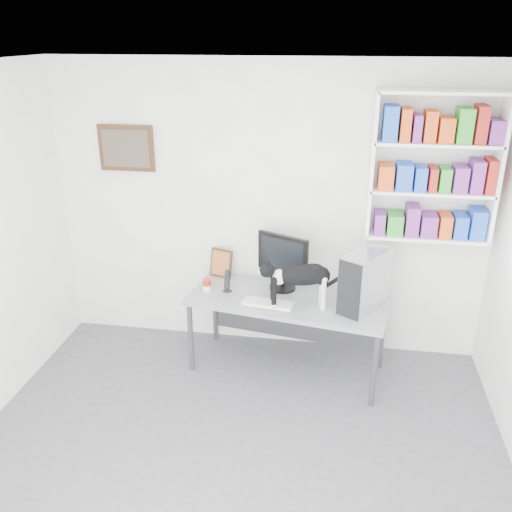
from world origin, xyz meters
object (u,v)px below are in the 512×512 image
object	(u,v)px
pc_tower	(365,280)
leaning_print	(221,263)
desk	(287,335)
monitor	(283,262)
keyboard	(268,303)
speaker	(227,281)
bookshelf	(434,168)
cat	(300,286)
soup_can	(207,285)

from	to	relation	value
pc_tower	leaning_print	xyz separation A→B (m)	(-1.32, 0.42, -0.11)
desk	monitor	world-z (taller)	monitor
keyboard	speaker	size ratio (longest dim) A/B	2.08
speaker	leaning_print	distance (m)	0.34
bookshelf	pc_tower	bearing A→B (deg)	-142.08
keyboard	monitor	bearing A→B (deg)	83.42
desk	cat	world-z (taller)	cat
soup_can	cat	world-z (taller)	cat
bookshelf	soup_can	xyz separation A→B (m)	(-1.88, -0.30, -1.08)
cat	bookshelf	bearing A→B (deg)	13.25
monitor	soup_can	distance (m)	0.72
speaker	leaning_print	world-z (taller)	leaning_print
bookshelf	monitor	xyz separation A→B (m)	(-1.21, -0.15, -0.87)
leaning_print	cat	size ratio (longest dim) A/B	0.42
desk	cat	size ratio (longest dim) A/B	2.58
speaker	keyboard	bearing A→B (deg)	-6.90
soup_can	desk	bearing A→B (deg)	-3.72
desk	cat	bearing A→B (deg)	-42.49
speaker	cat	world-z (taller)	cat
speaker	soup_can	distance (m)	0.19
bookshelf	pc_tower	distance (m)	1.09
speaker	soup_can	world-z (taller)	speaker
desk	soup_can	xyz separation A→B (m)	(-0.73, 0.05, 0.41)
bookshelf	keyboard	world-z (taller)	bookshelf
desk	soup_can	world-z (taller)	soup_can
pc_tower	cat	xyz separation A→B (m)	(-0.53, -0.11, -0.04)
speaker	leaning_print	bearing A→B (deg)	132.14
desk	keyboard	world-z (taller)	keyboard
monitor	leaning_print	world-z (taller)	monitor
bookshelf	cat	xyz separation A→B (m)	(-1.03, -0.50, -0.92)
monitor	soup_can	bearing A→B (deg)	-142.07
desk	pc_tower	bearing A→B (deg)	5.87
pc_tower	bookshelf	bearing A→B (deg)	69.06
desk	monitor	bearing A→B (deg)	118.11
monitor	soup_can	world-z (taller)	monitor
monitor	speaker	world-z (taller)	monitor
bookshelf	leaning_print	size ratio (longest dim) A/B	4.46
desk	cat	xyz separation A→B (m)	(0.12, -0.15, 0.57)
keyboard	leaning_print	bearing A→B (deg)	142.64
soup_can	cat	bearing A→B (deg)	-13.00
bookshelf	desk	size ratio (longest dim) A/B	0.72
monitor	leaning_print	distance (m)	0.65
monitor	keyboard	world-z (taller)	monitor
monitor	bookshelf	bearing A→B (deg)	31.72
leaning_print	soup_can	size ratio (longest dim) A/B	2.53
pc_tower	cat	world-z (taller)	pc_tower
leaning_print	cat	world-z (taller)	cat
keyboard	soup_can	xyz separation A→B (m)	(-0.58, 0.18, 0.04)
desk	pc_tower	size ratio (longest dim) A/B	3.46
pc_tower	cat	bearing A→B (deg)	-137.05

